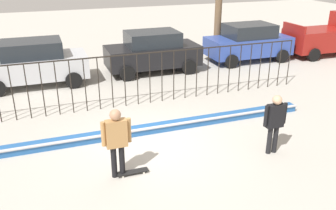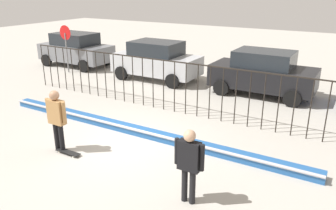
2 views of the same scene
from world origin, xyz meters
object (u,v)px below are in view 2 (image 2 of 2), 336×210
skateboarder (57,115)px  parked_car_gray (76,49)px  skateboard (68,152)px  parked_car_black (263,73)px  camera_operator (189,160)px  stop_sign (66,42)px  parked_car_silver (156,60)px

skateboarder → parked_car_gray: bearing=158.1°
skateboard → parked_car_black: bearing=72.4°
camera_operator → parked_car_black: bearing=-81.2°
skateboard → stop_sign: (-7.03, 6.84, 1.56)m
parked_car_gray → parked_car_black: (10.87, -0.04, 0.00)m
skateboard → stop_sign: size_ratio=0.32×
parked_car_black → stop_sign: (-10.14, -1.32, 0.64)m
camera_operator → parked_car_gray: (-11.67, 8.46, -0.05)m
skateboarder → stop_sign: bearing=160.4°
skateboarder → skateboard: (0.35, -0.04, -1.02)m
parked_car_gray → stop_sign: bearing=-62.6°
skateboard → parked_car_gray: size_ratio=0.19×
camera_operator → stop_sign: (-10.94, 7.09, 0.59)m
skateboarder → camera_operator: size_ratio=1.05×
skateboarder → skateboard: bearing=18.7°
parked_car_black → stop_sign: bearing=-170.9°
parked_car_gray → parked_car_black: same height
parked_car_gray → parked_car_silver: size_ratio=1.00×
skateboarder → camera_operator: skateboarder is taller
skateboard → camera_operator: bearing=-0.4°
parked_car_gray → stop_sign: (0.73, -1.36, 0.64)m
skateboarder → parked_car_silver: parked_car_silver is taller
parked_car_silver → stop_sign: stop_sign is taller
skateboarder → parked_car_silver: bearing=128.4°
parked_car_gray → stop_sign: 1.68m
skateboard → parked_car_silver: size_ratio=0.19×
parked_car_black → skateboard: bearing=-109.2°
parked_car_gray → parked_car_silver: (5.64, -0.21, 0.00)m
skateboarder → skateboard: size_ratio=2.25×
camera_operator → parked_car_silver: 10.22m
stop_sign → parked_car_gray: bearing=118.1°
skateboarder → parked_car_gray: (-7.42, 8.16, -0.11)m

